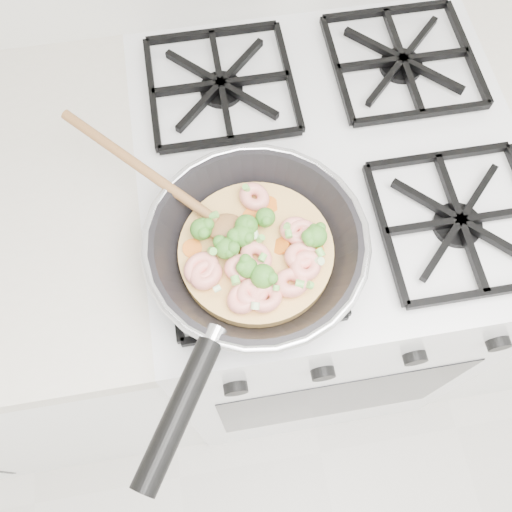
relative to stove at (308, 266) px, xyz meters
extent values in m
cube|color=white|center=(0.00, 0.00, -0.01)|extent=(0.60, 0.60, 0.90)
cube|color=black|center=(0.00, -0.30, -0.01)|extent=(0.48, 0.00, 0.40)
cube|color=black|center=(0.00, 0.00, 0.45)|extent=(0.56, 0.56, 0.02)
torus|color=silver|center=(-0.15, -0.16, 0.52)|extent=(0.30, 0.30, 0.01)
cylinder|color=black|center=(-0.27, -0.36, 0.52)|extent=(0.12, 0.17, 0.03)
cylinder|color=#E3B462|center=(-0.15, -0.16, 0.48)|extent=(0.21, 0.21, 0.02)
ellipsoid|color=brown|center=(-0.18, -0.13, 0.50)|extent=(0.06, 0.06, 0.02)
cylinder|color=brown|center=(-0.28, -0.03, 0.53)|extent=(0.19, 0.18, 0.06)
torus|color=#F2A28F|center=(-0.09, -0.20, 0.50)|extent=(0.07, 0.07, 0.02)
torus|color=#F2A28F|center=(-0.17, -0.19, 0.50)|extent=(0.04, 0.05, 0.03)
torus|color=#F2A28F|center=(-0.09, -0.15, 0.50)|extent=(0.05, 0.05, 0.02)
torus|color=#F2A28F|center=(-0.16, -0.22, 0.50)|extent=(0.06, 0.06, 0.02)
torus|color=#F2A28F|center=(-0.22, -0.18, 0.50)|extent=(0.07, 0.07, 0.02)
torus|color=#F2A28F|center=(-0.09, -0.18, 0.50)|extent=(0.05, 0.05, 0.02)
torus|color=#F2A28F|center=(-0.15, -0.18, 0.50)|extent=(0.07, 0.06, 0.03)
torus|color=#F2A28F|center=(-0.14, -0.09, 0.50)|extent=(0.06, 0.06, 0.02)
torus|color=#F2A28F|center=(-0.21, -0.19, 0.50)|extent=(0.06, 0.06, 0.02)
torus|color=#F2A28F|center=(-0.08, -0.15, 0.50)|extent=(0.05, 0.05, 0.02)
torus|color=#F2A28F|center=(-0.11, -0.22, 0.50)|extent=(0.05, 0.05, 0.02)
torus|color=#F2A28F|center=(-0.17, -0.23, 0.50)|extent=(0.06, 0.06, 0.02)
torus|color=#F2A28F|center=(-0.15, -0.23, 0.50)|extent=(0.06, 0.06, 0.02)
ellipsoid|color=#478A2D|center=(-0.15, -0.14, 0.51)|extent=(0.04, 0.04, 0.03)
ellipsoid|color=#478A2D|center=(-0.16, -0.19, 0.51)|extent=(0.04, 0.04, 0.03)
ellipsoid|color=#478A2D|center=(-0.07, -0.16, 0.51)|extent=(0.04, 0.04, 0.03)
ellipsoid|color=#478A2D|center=(-0.18, -0.16, 0.51)|extent=(0.04, 0.04, 0.03)
ellipsoid|color=#478A2D|center=(-0.16, -0.15, 0.51)|extent=(0.04, 0.04, 0.03)
ellipsoid|color=#478A2D|center=(-0.21, -0.13, 0.51)|extent=(0.04, 0.04, 0.03)
ellipsoid|color=#478A2D|center=(-0.13, -0.13, 0.51)|extent=(0.03, 0.03, 0.03)
ellipsoid|color=#478A2D|center=(-0.14, -0.21, 0.51)|extent=(0.04, 0.04, 0.03)
cylinder|color=orange|center=(-0.11, -0.16, 0.49)|extent=(0.03, 0.03, 0.01)
cylinder|color=orange|center=(-0.12, -0.10, 0.49)|extent=(0.03, 0.03, 0.01)
cylinder|color=orange|center=(-0.23, -0.15, 0.49)|extent=(0.04, 0.04, 0.00)
cylinder|color=orange|center=(-0.13, -0.22, 0.49)|extent=(0.03, 0.03, 0.01)
cylinder|color=orange|center=(-0.16, -0.21, 0.49)|extent=(0.04, 0.04, 0.01)
cylinder|color=orange|center=(-0.23, -0.17, 0.49)|extent=(0.03, 0.03, 0.01)
cylinder|color=orange|center=(-0.07, -0.17, 0.49)|extent=(0.04, 0.04, 0.01)
cylinder|color=orange|center=(-0.14, -0.11, 0.49)|extent=(0.04, 0.04, 0.01)
cylinder|color=orange|center=(-0.09, -0.18, 0.49)|extent=(0.03, 0.03, 0.01)
cylinder|color=orange|center=(-0.21, -0.18, 0.49)|extent=(0.03, 0.03, 0.01)
cylinder|color=orange|center=(-0.09, -0.19, 0.49)|extent=(0.03, 0.03, 0.01)
cylinder|color=orange|center=(-0.07, -0.19, 0.49)|extent=(0.04, 0.04, 0.00)
cylinder|color=#6CBE4C|center=(-0.17, -0.17, 0.51)|extent=(0.01, 0.01, 0.01)
cylinder|color=#C0E2A0|center=(-0.20, -0.22, 0.52)|extent=(0.01, 0.01, 0.01)
cylinder|color=#6CBE4C|center=(-0.14, -0.16, 0.51)|extent=(0.01, 0.01, 0.01)
cylinder|color=#6CBE4C|center=(-0.20, -0.17, 0.52)|extent=(0.01, 0.01, 0.01)
cylinder|color=#C0E2A0|center=(-0.07, -0.20, 0.51)|extent=(0.01, 0.01, 0.01)
cylinder|color=#6CBE4C|center=(-0.13, -0.23, 0.51)|extent=(0.01, 0.01, 0.01)
cylinder|color=#6CBE4C|center=(-0.09, -0.23, 0.51)|extent=(0.01, 0.01, 0.01)
cylinder|color=#6CBE4C|center=(-0.10, -0.16, 0.52)|extent=(0.01, 0.01, 0.01)
cylinder|color=#6CBE4C|center=(-0.07, -0.19, 0.51)|extent=(0.01, 0.01, 0.01)
cylinder|color=#C0E2A0|center=(-0.14, -0.15, 0.51)|extent=(0.01, 0.01, 0.01)
cylinder|color=#6CBE4C|center=(-0.18, -0.21, 0.52)|extent=(0.01, 0.01, 0.01)
cylinder|color=#6CBE4C|center=(-0.19, -0.11, 0.51)|extent=(0.01, 0.01, 0.01)
cylinder|color=#6CBE4C|center=(-0.14, -0.19, 0.52)|extent=(0.01, 0.01, 0.01)
cylinder|color=#6CBE4C|center=(-0.10, -0.14, 0.51)|extent=(0.01, 0.01, 0.01)
cylinder|color=#6CBE4C|center=(-0.10, -0.23, 0.51)|extent=(0.01, 0.01, 0.01)
cylinder|color=#C0E2A0|center=(-0.19, -0.16, 0.52)|extent=(0.01, 0.01, 0.01)
cylinder|color=#C0E2A0|center=(-0.16, -0.20, 0.51)|extent=(0.01, 0.01, 0.01)
cylinder|color=#6CBE4C|center=(-0.15, -0.08, 0.52)|extent=(0.01, 0.01, 0.01)
cylinder|color=#C0E2A0|center=(-0.16, -0.24, 0.51)|extent=(0.01, 0.01, 0.01)
camera|label=1|loc=(-0.20, -0.46, 1.16)|focal=39.01mm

